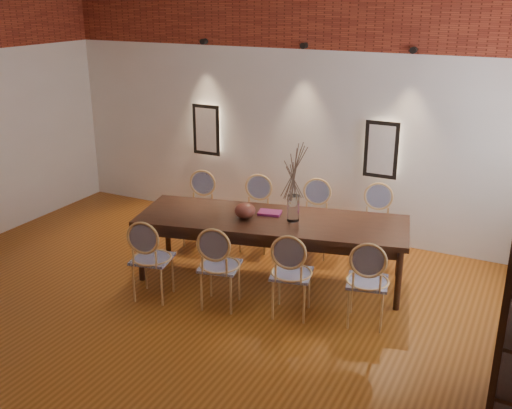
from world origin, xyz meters
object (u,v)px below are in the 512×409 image
at_px(chair_far_a, 199,210).
at_px(chair_far_d, 376,226).
at_px(chair_near_d, 367,282).
at_px(chair_far_b, 255,215).
at_px(vase, 293,208).
at_px(chair_near_a, 152,258).
at_px(bowl, 245,211).
at_px(chair_near_b, 220,266).
at_px(chair_near_c, 292,273).
at_px(chair_far_c, 314,220).
at_px(book, 270,213).
at_px(dining_table, 271,249).

distance_m(chair_far_a, chair_far_d, 2.32).
bearing_deg(chair_near_d, chair_far_a, 146.16).
bearing_deg(chair_far_b, vase, 129.33).
height_order(chair_near_d, chair_far_b, same).
bearing_deg(chair_far_b, chair_near_a, 63.56).
height_order(chair_near_d, bowl, chair_near_d).
bearing_deg(chair_far_a, chair_far_b, 180.00).
relative_size(chair_far_a, chair_far_d, 1.00).
relative_size(chair_near_a, chair_near_b, 1.00).
bearing_deg(chair_near_d, chair_near_b, 180.00).
distance_m(chair_near_c, chair_near_d, 0.77).
height_order(chair_near_a, chair_far_b, same).
relative_size(chair_near_a, chair_far_d, 1.00).
relative_size(chair_near_a, chair_near_d, 1.00).
xyz_separation_m(chair_near_a, chair_far_c, (1.16, 1.85, 0.00)).
distance_m(chair_near_b, book, 1.02).
xyz_separation_m(chair_far_a, chair_far_b, (0.75, 0.17, 0.00)).
bearing_deg(dining_table, chair_near_a, -146.16).
relative_size(chair_near_c, chair_far_b, 1.00).
relative_size(vase, book, 1.15).
relative_size(chair_near_d, chair_far_a, 1.00).
bearing_deg(bowl, chair_far_a, 148.67).
bearing_deg(book, chair_far_d, 40.35).
relative_size(chair_near_b, chair_near_c, 1.00).
bearing_deg(chair_far_c, chair_near_d, 116.44).
xyz_separation_m(chair_far_a, bowl, (1.02, -0.62, 0.37)).
bearing_deg(chair_far_a, chair_near_a, 90.00).
height_order(chair_near_c, vase, vase).
height_order(chair_near_b, bowl, chair_near_b).
bearing_deg(chair_near_b, book, 70.06).
bearing_deg(bowl, chair_near_c, -33.84).
bearing_deg(dining_table, chair_far_a, 146.16).
xyz_separation_m(chair_near_d, chair_far_d, (-0.34, 1.51, 0.00)).
relative_size(chair_near_b, chair_near_d, 1.00).
bearing_deg(chair_far_c, chair_far_a, -0.00).
bearing_deg(chair_far_a, vase, 151.13).
height_order(chair_near_a, vase, vase).
bearing_deg(chair_near_c, vase, 99.93).
bearing_deg(chair_near_c, chair_far_c, 90.00).
height_order(dining_table, chair_near_b, chair_near_b).
xyz_separation_m(chair_near_c, chair_far_a, (-1.85, 1.18, 0.00)).
bearing_deg(chair_far_b, chair_near_c, 116.44).
xyz_separation_m(chair_far_c, book, (-0.29, -0.72, 0.30)).
height_order(chair_near_c, bowl, chair_near_c).
bearing_deg(chair_near_b, vase, 50.67).
bearing_deg(chair_near_b, dining_table, 63.56).
relative_size(vase, bowl, 1.25).
height_order(chair_near_a, chair_near_c, same).
bearing_deg(chair_near_c, chair_near_b, -180.00).
bearing_deg(dining_table, chair_far_c, 63.56).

